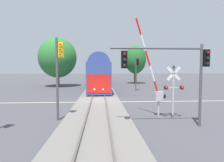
# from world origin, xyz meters

# --- Properties ---
(ground_plane) EXTENTS (220.00, 220.00, 0.00)m
(ground_plane) POSITION_xyz_m (0.00, 0.00, 0.00)
(ground_plane) COLOR #47474C
(road_centre_stripe) EXTENTS (44.00, 0.20, 0.01)m
(road_centre_stripe) POSITION_xyz_m (0.00, 0.00, 0.00)
(road_centre_stripe) COLOR beige
(road_centre_stripe) RESTS_ON ground
(railway_track) EXTENTS (4.40, 80.00, 0.32)m
(railway_track) POSITION_xyz_m (0.00, 0.00, 0.10)
(railway_track) COLOR slate
(railway_track) RESTS_ON ground
(commuter_train) EXTENTS (3.04, 38.24, 5.16)m
(commuter_train) POSITION_xyz_m (0.00, 20.32, 2.78)
(commuter_train) COLOR #384C93
(commuter_train) RESTS_ON railway_track
(crossing_gate_near) EXTENTS (2.27, 0.40, 6.97)m
(crossing_gate_near) POSITION_xyz_m (4.22, -6.09, 2.16)
(crossing_gate_near) COLOR #B7B7BC
(crossing_gate_near) RESTS_ON ground
(crossing_signal_mast) EXTENTS (1.36, 0.44, 3.68)m
(crossing_signal_mast) POSITION_xyz_m (5.21, -6.80, 2.25)
(crossing_signal_mast) COLOR #B2B2B7
(crossing_signal_mast) RESTS_ON ground
(traffic_signal_far_side) EXTENTS (0.53, 0.38, 5.23)m
(traffic_signal_far_side) POSITION_xyz_m (5.71, 9.39, 3.51)
(traffic_signal_far_side) COLOR #4C4C51
(traffic_signal_far_side) RESTS_ON ground
(traffic_signal_near_right) EXTENTS (5.80, 0.38, 4.85)m
(traffic_signal_near_right) POSITION_xyz_m (4.48, -8.66, 3.68)
(traffic_signal_near_right) COLOR #4C4C51
(traffic_signal_near_right) RESTS_ON ground
(traffic_signal_median) EXTENTS (0.53, 0.38, 5.46)m
(traffic_signal_median) POSITION_xyz_m (-2.50, -6.81, 3.66)
(traffic_signal_median) COLOR #4C4C51
(traffic_signal_median) RESTS_ON ground
(oak_behind_train) EXTENTS (7.13, 7.13, 9.33)m
(oak_behind_train) POSITION_xyz_m (-7.96, 17.63, 5.52)
(oak_behind_train) COLOR brown
(oak_behind_train) RESTS_ON ground
(elm_centre_background) EXTENTS (4.73, 4.73, 8.63)m
(elm_centre_background) POSITION_xyz_m (8.09, 23.75, 5.42)
(elm_centre_background) COLOR #4C3828
(elm_centre_background) RESTS_ON ground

